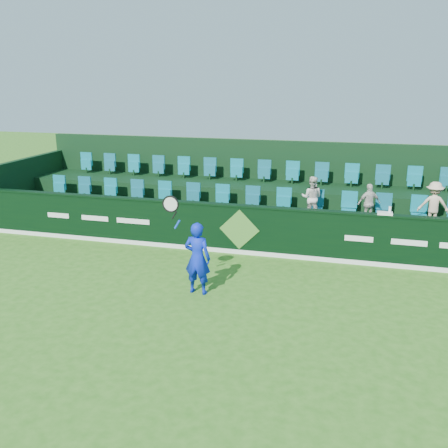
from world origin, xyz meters
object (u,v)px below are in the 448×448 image
(spectator_right, at_px, (434,205))
(spectator_middle, at_px, (369,203))
(tennis_player, at_px, (197,257))
(spectator_left, at_px, (312,198))
(towel, at_px, (385,213))
(drinks_bottle, at_px, (390,211))

(spectator_right, bearing_deg, spectator_middle, 1.17)
(tennis_player, xyz_separation_m, spectator_right, (5.25, 3.94, 0.58))
(spectator_left, xyz_separation_m, towel, (1.91, -1.12, -0.02))
(tennis_player, relative_size, drinks_bottle, 10.85)
(drinks_bottle, bearing_deg, spectator_right, 44.20)
(spectator_left, relative_size, spectator_right, 0.99)
(spectator_left, relative_size, spectator_middle, 1.12)
(spectator_left, distance_m, towel, 2.21)
(tennis_player, bearing_deg, towel, 35.22)
(tennis_player, relative_size, towel, 6.28)
(spectator_right, xyz_separation_m, drinks_bottle, (-1.15, -1.12, 0.05))
(spectator_middle, xyz_separation_m, towel, (0.37, -1.12, 0.04))
(spectator_left, xyz_separation_m, drinks_bottle, (2.02, -1.12, 0.05))
(towel, distance_m, drinks_bottle, 0.13)
(spectator_middle, xyz_separation_m, drinks_bottle, (0.47, -1.12, 0.12))
(spectator_middle, bearing_deg, drinks_bottle, 89.40)
(tennis_player, relative_size, spectator_right, 1.88)
(towel, relative_size, drinks_bottle, 1.73)
(spectator_left, relative_size, towel, 3.31)
(spectator_middle, distance_m, towel, 1.18)
(spectator_left, bearing_deg, tennis_player, 65.38)
(spectator_left, distance_m, spectator_middle, 1.54)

